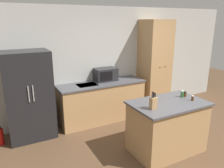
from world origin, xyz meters
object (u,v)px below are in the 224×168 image
at_px(knife_block, 153,103).
at_px(spice_bottle_short_red, 185,94).
at_px(spice_bottle_amber_oil, 182,94).
at_px(refrigerator, 29,96).
at_px(spice_bottle_tall_dark, 193,98).
at_px(fire_extinguisher, 1,136).
at_px(microwave, 106,74).
at_px(pantry_cabinet, 154,66).

xyz_separation_m(knife_block, spice_bottle_short_red, (0.89, 0.20, -0.06)).
bearing_deg(spice_bottle_amber_oil, refrigerator, 147.47).
relative_size(knife_block, spice_bottle_tall_dark, 3.19).
bearing_deg(fire_extinguisher, spice_bottle_amber_oil, -26.31).
height_order(refrigerator, spice_bottle_tall_dark, refrigerator).
distance_m(refrigerator, spice_bottle_amber_oil, 2.92).
height_order(microwave, spice_bottle_tall_dark, microwave).
height_order(microwave, spice_bottle_short_red, microwave).
xyz_separation_m(pantry_cabinet, spice_bottle_amber_oil, (-0.60, -1.59, -0.16)).
distance_m(refrigerator, fire_extinguisher, 0.92).
relative_size(microwave, fire_extinguisher, 1.33).
bearing_deg(spice_bottle_amber_oil, spice_bottle_short_red, 2.22).
xyz_separation_m(spice_bottle_amber_oil, fire_extinguisher, (-3.05, 1.51, -0.82)).
bearing_deg(fire_extinguisher, spice_bottle_tall_dark, -29.23).
bearing_deg(pantry_cabinet, spice_bottle_amber_oil, -110.80).
height_order(spice_bottle_short_red, spice_bottle_amber_oil, spice_bottle_amber_oil).
distance_m(microwave, spice_bottle_amber_oil, 1.86).
bearing_deg(microwave, refrigerator, -175.38).
distance_m(pantry_cabinet, fire_extinguisher, 3.79).
xyz_separation_m(spice_bottle_tall_dark, spice_bottle_amber_oil, (-0.03, 0.22, 0.02)).
bearing_deg(refrigerator, spice_bottle_short_red, -31.72).
height_order(spice_bottle_tall_dark, spice_bottle_short_red, same).
bearing_deg(refrigerator, microwave, 4.62).
relative_size(spice_bottle_amber_oil, fire_extinguisher, 0.34).
height_order(microwave, fire_extinguisher, microwave).
bearing_deg(spice_bottle_short_red, spice_bottle_tall_dark, -100.12).
bearing_deg(spice_bottle_amber_oil, microwave, 112.89).
bearing_deg(refrigerator, spice_bottle_amber_oil, -32.53).
relative_size(pantry_cabinet, fire_extinguisher, 6.04).
distance_m(microwave, spice_bottle_short_red, 1.89).
relative_size(spice_bottle_tall_dark, spice_bottle_short_red, 0.99).
bearing_deg(knife_block, spice_bottle_short_red, 12.77).
distance_m(spice_bottle_short_red, fire_extinguisher, 3.56).
distance_m(spice_bottle_tall_dark, spice_bottle_short_red, 0.22).
height_order(refrigerator, fire_extinguisher, refrigerator).
bearing_deg(pantry_cabinet, refrigerator, -179.64).
height_order(pantry_cabinet, microwave, pantry_cabinet).
distance_m(pantry_cabinet, spice_bottle_short_red, 1.68).
bearing_deg(pantry_cabinet, knife_block, -128.48).
xyz_separation_m(knife_block, fire_extinguisher, (-2.24, 1.71, -0.87)).
bearing_deg(refrigerator, pantry_cabinet, 0.36).
xyz_separation_m(refrigerator, spice_bottle_short_red, (2.54, -1.57, 0.10)).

